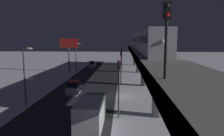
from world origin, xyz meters
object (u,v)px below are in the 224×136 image
Objects in this scene: sedan_silver_2 at (92,65)px; traffic_light_near at (119,81)px; sedan_silver at (74,88)px; commercial_billboard at (69,46)px; box_truck at (91,112)px; traffic_light_far at (122,56)px; traffic_light_mid at (121,63)px; subway_train at (141,41)px; rail_signal at (167,27)px.

sedan_silver_2 is 43.82m from traffic_light_near.
commercial_billboard is at bearing -73.83° from sedan_silver.
box_truck is 38.47m from traffic_light_far.
traffic_light_mid is 21.42m from commercial_billboard.
box_truck is at bearing 82.38° from traffic_light_mid.
commercial_billboard reaches higher than traffic_light_near.
subway_train is 30.68m from box_truck.
commercial_billboard is (14.23, 2.30, 2.63)m from traffic_light_far.
subway_train is 22.27m from sedan_silver_2.
subway_train is 8.67× the size of traffic_light_mid.
box_truck is 4.46m from traffic_light_near.
sedan_silver is 13.64m from box_truck.
rail_signal is at bearing 102.53° from sedan_silver_2.
traffic_light_near is at bearing 112.80° from commercial_billboard.
rail_signal is 30.10m from traffic_light_mid.
subway_train reaches higher than traffic_light_far.
commercial_billboard reaches higher than box_truck.
sedan_silver is (10.23, -22.10, -8.51)m from rail_signal.
traffic_light_near is (4.47, 26.89, -4.15)m from subway_train.
traffic_light_far is (4.47, -9.27, -4.15)m from subway_train.
sedan_silver is at bearing -54.82° from traffic_light_near.
sedan_silver is 26.82m from traffic_light_far.
rail_signal is at bearing 87.41° from subway_train.
sedan_silver_2 is (1.80, -32.04, 0.01)m from sedan_silver.
box_truck is at bearing 107.78° from commercial_billboard.
traffic_light_mid is 18.08m from traffic_light_far.
box_truck is 1.16× the size of traffic_light_near.
rail_signal is 12.83m from traffic_light_near.
rail_signal is 48.46m from commercial_billboard.
traffic_light_mid is at bearing -90.00° from traffic_light_near.
box_truck is (-6.60, 44.79, 0.55)m from sedan_silver_2.
sedan_silver_2 is 45.28m from box_truck.
commercial_billboard is (4.93, 8.82, 6.03)m from sedan_silver_2.
sedan_silver is 24.93m from commercial_billboard.
traffic_light_far is (2.73, -47.62, -5.10)m from rail_signal.
rail_signal is 0.62× the size of traffic_light_mid.
traffic_light_near is (-2.70, -2.11, 2.85)m from box_truck.
rail_signal is at bearing 120.18° from box_truck.
sedan_silver is at bearing 53.63° from subway_train.
sedan_silver_2 is (13.77, -15.79, -7.55)m from subway_train.
commercial_billboard is at bearing 9.17° from traffic_light_far.
sedan_silver_2 is 11.85m from traffic_light_far.
box_truck is 20.57m from traffic_light_mid.
traffic_light_mid is at bearing 63.10° from subway_train.
traffic_light_near is 1.00× the size of traffic_light_far.
traffic_light_near reaches higher than sedan_silver.
traffic_light_mid is (0.00, -18.08, 0.00)m from traffic_light_near.
sedan_silver is at bearing -65.15° from rail_signal.
box_truck is 0.83× the size of commercial_billboard.
traffic_light_mid is 0.72× the size of commercial_billboard.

